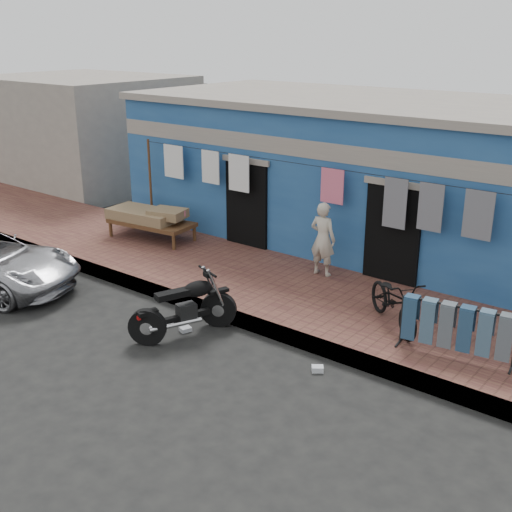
# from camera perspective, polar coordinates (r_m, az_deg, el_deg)

# --- Properties ---
(ground) EXTENTS (80.00, 80.00, 0.00)m
(ground) POSITION_cam_1_polar(r_m,az_deg,el_deg) (10.00, -7.18, -9.26)
(ground) COLOR black
(ground) RESTS_ON ground
(sidewalk) EXTENTS (28.00, 3.00, 0.25)m
(sidewalk) POSITION_cam_1_polar(r_m,az_deg,el_deg) (12.02, 2.95, -3.36)
(sidewalk) COLOR brown
(sidewalk) RESTS_ON ground
(curb) EXTENTS (28.00, 0.10, 0.25)m
(curb) POSITION_cam_1_polar(r_m,az_deg,el_deg) (10.96, -1.46, -5.68)
(curb) COLOR gray
(curb) RESTS_ON ground
(building) EXTENTS (12.20, 5.20, 3.36)m
(building) POSITION_cam_1_polar(r_m,az_deg,el_deg) (14.85, 12.05, 7.02)
(building) COLOR navy
(building) RESTS_ON ground
(neighbor_left) EXTENTS (6.00, 5.00, 3.40)m
(neighbor_left) POSITION_cam_1_polar(r_m,az_deg,el_deg) (21.94, -14.98, 10.76)
(neighbor_left) COLOR #9E9384
(neighbor_left) RESTS_ON ground
(clothesline) EXTENTS (10.06, 0.06, 2.10)m
(clothesline) POSITION_cam_1_polar(r_m,az_deg,el_deg) (12.50, 6.31, 5.55)
(clothesline) COLOR brown
(clothesline) RESTS_ON sidewalk
(seated_person) EXTENTS (0.53, 0.36, 1.46)m
(seated_person) POSITION_cam_1_polar(r_m,az_deg,el_deg) (12.41, 5.96, 1.52)
(seated_person) COLOR beige
(seated_person) RESTS_ON sidewalk
(bicycle) EXTENTS (1.62, 1.45, 1.05)m
(bicycle) POSITION_cam_1_polar(r_m,az_deg,el_deg) (10.49, 12.21, -3.46)
(bicycle) COLOR black
(bicycle) RESTS_ON sidewalk
(motorcycle) EXTENTS (1.62, 2.00, 1.06)m
(motorcycle) POSITION_cam_1_polar(r_m,az_deg,el_deg) (10.57, -6.46, -4.41)
(motorcycle) COLOR black
(motorcycle) RESTS_ON ground
(charpoy) EXTENTS (2.32, 1.47, 0.71)m
(charpoy) POSITION_cam_1_polar(r_m,az_deg,el_deg) (14.84, -9.26, 2.86)
(charpoy) COLOR brown
(charpoy) RESTS_ON sidewalk
(jeans_rack) EXTENTS (1.81, 0.84, 0.82)m
(jeans_rack) POSITION_cam_1_polar(r_m,az_deg,el_deg) (9.84, 17.37, -6.24)
(jeans_rack) COLOR black
(jeans_rack) RESTS_ON sidewalk
(litter_a) EXTENTS (0.26, 0.25, 0.09)m
(litter_a) POSITION_cam_1_polar(r_m,az_deg,el_deg) (11.34, -6.32, -5.34)
(litter_a) COLOR silver
(litter_a) RESTS_ON ground
(litter_b) EXTENTS (0.21, 0.21, 0.09)m
(litter_b) POSITION_cam_1_polar(r_m,az_deg,el_deg) (9.68, 5.49, -9.95)
(litter_b) COLOR silver
(litter_b) RESTS_ON ground
(litter_c) EXTENTS (0.20, 0.22, 0.07)m
(litter_c) POSITION_cam_1_polar(r_m,az_deg,el_deg) (10.89, -6.28, -6.49)
(litter_c) COLOR silver
(litter_c) RESTS_ON ground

